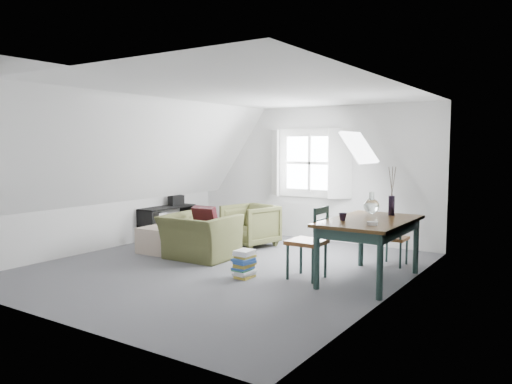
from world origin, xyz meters
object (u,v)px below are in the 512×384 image
Objects in this scene: ottoman at (162,240)px; magazine_stack at (244,264)px; armchair_near at (200,258)px; dining_table at (370,227)px; dining_chair_far at (393,238)px; media_shelf at (166,224)px; dining_chair_near at (309,241)px; armchair_far at (250,246)px.

ottoman reaches higher than magazine_stack.
dining_table is at bearing -176.53° from armchair_near.
ottoman is at bearing 178.70° from dining_table.
dining_table is 1.04m from dining_chair_far.
dining_chair_near is at bearing -12.03° from media_shelf.
ottoman is at bearing 164.44° from magazine_stack.
dining_table is 4.41m from media_shelf.
ottoman is 2.14m from magazine_stack.
dining_chair_far is at bearing 13.15° from armchair_far.
dining_chair_far is at bearing 18.91° from ottoman.
dining_chair_near is at bearing 55.58° from dining_chair_far.
ottoman is 0.65× the size of dining_chair_near.
dining_table reaches higher than media_shelf.
dining_table is 1.35× the size of media_shelf.
armchair_far is 0.50× the size of dining_table.
dining_chair_near reaches higher than dining_table.
media_shelf reaches higher than ottoman.
dining_chair_far is at bearing 8.12° from media_shelf.
armchair_near is 1.68× the size of ottoman.
dining_chair_far is 0.67× the size of media_shelf.
ottoman is (-0.83, 0.02, 0.21)m from armchair_near.
ottoman is at bearing -2.82° from armchair_near.
magazine_stack is at bearing 43.39° from dining_chair_far.
armchair_near is 2.07m from dining_chair_near.
dining_chair_near is (2.00, -0.13, 0.51)m from armchair_near.
dining_table is 0.80m from dining_chair_near.
media_shelf is at bearing 130.84° from ottoman.
dining_chair_far is at bearing 143.25° from dining_chair_near.
dining_chair_far is 4.33m from media_shelf.
armchair_near is 1.31× the size of armchair_far.
dining_chair_near is (1.89, -1.39, 0.51)m from armchair_far.
dining_chair_near reaches higher than magazine_stack.
dining_table reaches higher than ottoman.
dining_chair_far is (2.58, -0.04, 0.42)m from armchair_far.
dining_table is (2.69, 0.22, 0.71)m from armchair_near.
dining_chair_far is at bearing -156.77° from armchair_near.
magazine_stack is at bearing -70.49° from dining_chair_near.
dining_chair_near reaches higher than dining_chair_far.
armchair_far is at bearing 53.24° from ottoman.
dining_chair_far reaches higher than media_shelf.
media_shelf is (-0.81, 0.93, 0.07)m from ottoman.
armchair_near is 0.88× the size of media_shelf.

